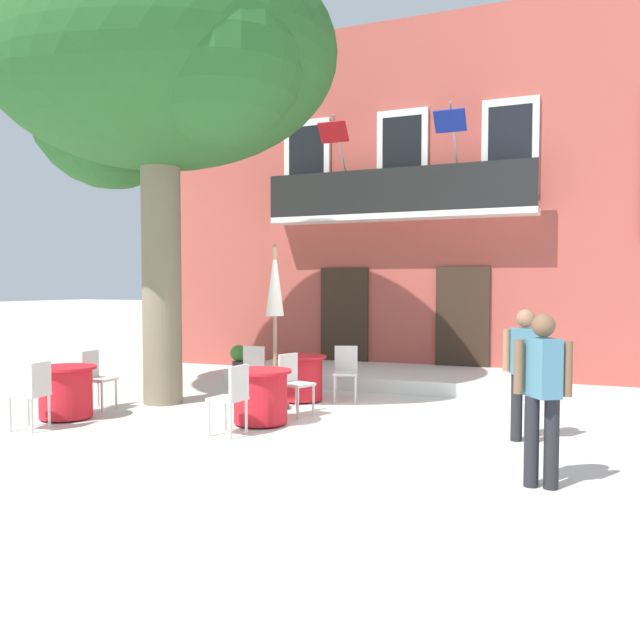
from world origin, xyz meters
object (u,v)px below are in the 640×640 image
Objects in this scene: cafe_chair_middle_1 at (96,375)px; pedestrian_near_entrance at (542,390)px; cafe_table_front at (300,378)px; cafe_chair_front_1 at (256,368)px; cafe_chair_near_tree_1 at (232,395)px; ground_planter_left at (239,358)px; cafe_table_near_tree at (261,396)px; cafe_chair_near_tree_0 at (293,380)px; cafe_chair_middle_0 at (34,390)px; cafe_umbrella at (275,302)px; pedestrian_mid_plaza at (525,367)px; cafe_table_middle at (66,392)px; cafe_chair_front_0 at (346,369)px; plane_tree at (156,69)px.

pedestrian_near_entrance is at bearing -12.52° from cafe_chair_middle_1.
cafe_chair_front_1 is (-0.74, -0.16, 0.14)m from cafe_table_front.
cafe_chair_near_tree_1 is 2.70m from cafe_chair_front_1.
ground_planter_left is at bearing 119.18° from cafe_chair_near_tree_1.
cafe_chair_near_tree_0 is (0.15, 0.74, 0.14)m from cafe_table_near_tree.
cafe_umbrella is (2.25, 2.62, 1.14)m from cafe_chair_middle_0.
cafe_chair_middle_0 is at bearing -130.62° from cafe_umbrella.
pedestrian_mid_plaza is (6.34, -4.02, 0.57)m from ground_planter_left.
cafe_table_middle is 0.52× the size of pedestrian_near_entrance.
cafe_chair_near_tree_0 is 1.54m from cafe_chair_front_1.
cafe_chair_middle_0 is 4.77m from cafe_chair_front_0.
cafe_chair_front_1 is 0.55× the size of pedestrian_near_entrance.
cafe_umbrella reaches higher than cafe_chair_near_tree_0.
cafe_table_near_tree reaches higher than ground_planter_left.
cafe_table_front is at bearing 110.04° from cafe_chair_near_tree_0.
cafe_chair_middle_1 is at bearing -176.43° from pedestrian_mid_plaza.
plane_tree reaches higher than cafe_chair_front_0.
cafe_chair_middle_0 is 0.56× the size of pedestrian_mid_plaza.
pedestrian_mid_plaza is (3.74, -1.53, 0.53)m from cafe_table_front.
cafe_umbrella is at bearing -43.13° from cafe_chair_front_1.
cafe_table_middle is at bearing -179.83° from cafe_chair_near_tree_1.
cafe_chair_near_tree_0 and cafe_chair_front_0 have the same top height.
cafe_chair_near_tree_0 is 1.49m from cafe_chair_front_0.
pedestrian_near_entrance is (6.16, -2.40, -4.44)m from plane_tree.
cafe_table_middle reaches higher than ground_planter_left.
plane_tree is at bearing -154.60° from cafe_chair_front_0.
pedestrian_mid_plaza is at bearing 18.10° from cafe_chair_near_tree_1.
cafe_chair_front_0 reaches higher than ground_planter_left.
cafe_table_middle is 0.95× the size of cafe_chair_middle_0.
cafe_chair_middle_1 is at bearing -89.89° from ground_planter_left.
cafe_table_middle is 1.00× the size of cafe_table_front.
cafe_chair_near_tree_0 is at bearing -3.63° from plane_tree.
cafe_chair_front_0 is at bearing 81.97° from cafe_chair_near_tree_1.
cafe_chair_near_tree_1 is at bearing -14.39° from cafe_chair_middle_1.
cafe_table_middle is 0.77m from cafe_chair_middle_0.
cafe_chair_front_1 reaches higher than ground_planter_left.
cafe_chair_near_tree_0 is 1.00× the size of cafe_chair_near_tree_1.
cafe_chair_near_tree_1 is at bearing -79.68° from cafe_umbrella.
cafe_chair_near_tree_0 and cafe_chair_near_tree_1 have the same top height.
plane_tree is 11.51× the size of ground_planter_left.
cafe_chair_near_tree_1 is 3.66m from pedestrian_mid_plaza.
cafe_table_front reaches higher than ground_planter_left.
cafe_umbrella reaches higher than pedestrian_mid_plaza.
cafe_chair_near_tree_0 is 3.35m from pedestrian_mid_plaza.
cafe_chair_near_tree_1 is at bearing -90.11° from cafe_table_near_tree.
pedestrian_mid_plaza reaches higher than cafe_table_middle.
cafe_chair_middle_1 is (-0.12, 0.74, 0.14)m from cafe_table_middle.
cafe_umbrella is at bearing -94.94° from cafe_table_front.
plane_tree reaches higher than cafe_chair_middle_0.
cafe_chair_near_tree_0 is at bearing -50.40° from ground_planter_left.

